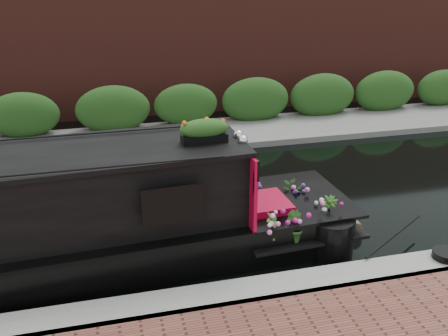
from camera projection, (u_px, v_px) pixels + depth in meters
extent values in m
plane|color=black|center=(124.00, 214.00, 10.00)|extent=(80.00, 80.00, 0.00)
cube|color=gray|center=(139.00, 321.00, 7.05)|extent=(40.00, 0.60, 0.50)
cube|color=slate|center=(115.00, 145.00, 13.76)|extent=(40.00, 2.40, 0.34)
cube|color=#204617|center=(113.00, 134.00, 14.57)|extent=(40.00, 1.10, 2.80)
cube|color=#57241D|center=(111.00, 114.00, 16.45)|extent=(40.00, 1.00, 8.00)
cube|color=#B0072A|center=(239.00, 179.00, 8.33)|extent=(0.14, 1.63, 1.26)
cube|color=black|center=(173.00, 205.00, 7.29)|extent=(0.84, 0.07, 0.51)
cube|color=#B0072A|center=(266.00, 212.00, 8.70)|extent=(0.79, 0.88, 0.47)
sphere|color=white|center=(243.00, 140.00, 7.94)|extent=(0.17, 0.17, 0.17)
sphere|color=white|center=(238.00, 135.00, 8.17)|extent=(0.17, 0.17, 0.17)
cube|color=black|center=(204.00, 138.00, 7.90)|extent=(0.74, 0.28, 0.14)
ellipsoid|color=orange|center=(204.00, 127.00, 7.83)|extent=(0.80, 0.27, 0.22)
imported|color=#28571D|center=(272.00, 230.00, 8.02)|extent=(0.36, 0.35, 0.57)
imported|color=#28571D|center=(294.00, 227.00, 8.16)|extent=(0.34, 0.36, 0.51)
imported|color=#28571D|center=(295.00, 195.00, 9.27)|extent=(0.47, 0.42, 0.50)
imported|color=#28571D|center=(328.00, 211.00, 8.63)|extent=(0.43, 0.43, 0.55)
imported|color=#28571D|center=(248.00, 191.00, 9.27)|extent=(0.23, 0.34, 0.64)
cylinder|color=brown|center=(352.00, 226.00, 9.28)|extent=(0.28, 0.35, 0.28)
cylinder|color=black|center=(446.00, 254.00, 8.06)|extent=(0.44, 0.44, 0.12)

